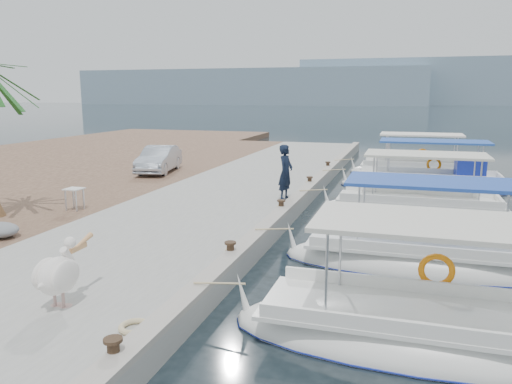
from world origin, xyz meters
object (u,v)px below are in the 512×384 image
fishing_caique_b (424,263)px  fisherman (286,172)px  fishing_caique_a (418,337)px  fishing_caique_e (416,173)px  pelican (58,274)px  fishing_caique_c (417,211)px  fishing_caique_d (429,185)px  parked_car (159,159)px

fishing_caique_b → fisherman: bearing=134.7°
fishing_caique_a → fishing_caique_e: same height
fishing_caique_e → pelican: 21.68m
fishing_caique_c → fishing_caique_e: (0.04, 9.35, -0.00)m
fishing_caique_a → fishing_caique_b: same height
fishing_caique_d → parked_car: fishing_caique_d is taller
fishing_caique_c → fisherman: size_ratio=3.45×
parked_car → fishing_caique_c: bearing=-26.8°
fishing_caique_e → fisherman: fisherman is taller
fisherman → pelican: bearing=179.8°
fishing_caique_b → fishing_caique_e: bearing=90.1°
fishing_caique_d → fisherman: fisherman is taller
pelican → fisherman: size_ratio=0.76×
fishing_caique_a → parked_car: 18.00m
fishing_caique_d → pelican: (-6.96, -16.72, 0.93)m
fishing_caique_c → fisherman: (-4.65, -1.06, 1.38)m
fishing_caique_c → fishing_caique_e: same height
fishing_caique_a → parked_car: size_ratio=1.72×
fishing_caique_a → fishing_caique_d: (0.71, 15.33, 0.06)m
fisherman → fishing_caique_a: bearing=-143.7°
fishing_caique_d → parked_car: 12.90m
pelican → fishing_caique_c: bearing=60.7°
fishing_caique_e → parked_car: bearing=-154.0°
fishing_caique_c → fishing_caique_e: bearing=89.8°
fishing_caique_c → fisherman: 4.96m
pelican → fishing_caique_d: bearing=67.4°
fishing_caique_b → fishing_caique_c: bearing=90.7°
fishing_caique_d → pelican: 18.14m
fishing_caique_e → fisherman: (-4.69, -10.42, 1.38)m
fisherman → fishing_caique_b: bearing=-126.0°
fishing_caique_c → fisherman: fisherman is taller
fishing_caique_d → fishing_caique_b: bearing=-92.7°
parked_car → fishing_caique_a: bearing=-59.1°
fishing_caique_c → parked_car: (-12.12, 3.43, 1.02)m
fishing_caique_d → fishing_caique_e: size_ratio=1.13×
fishing_caique_e → fishing_caique_b: bearing=-89.9°
fishing_caique_b → pelican: (-6.44, -5.51, 0.99)m
fishing_caique_e → fishing_caique_c: bearing=-90.2°
fishing_caique_e → parked_car: fishing_caique_e is taller
pelican → fisherman: bearing=80.5°
fishing_caique_e → parked_car: size_ratio=1.80×
fishing_caique_a → fisherman: 10.07m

